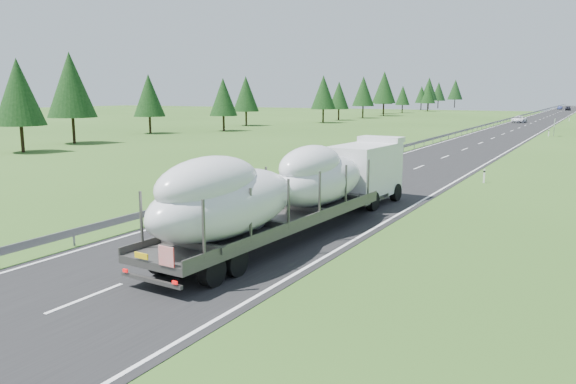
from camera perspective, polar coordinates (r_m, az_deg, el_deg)
The scene contains 10 objects.
ground at distance 19.03m, azimuth -19.84°, elevation -10.14°, with size 400.00×400.00×0.00m, color #2C4F1A.
road_surface at distance 112.50m, azimuth 22.49°, elevation 6.06°, with size 10.00×400.00×0.02m, color black.
guardrail at distance 113.18m, azimuth 19.84°, elevation 6.55°, with size 0.10×400.00×0.76m.
marker_posts at distance 166.73m, azimuth 27.14°, elevation 6.97°, with size 0.13×350.08×1.00m.
highway_sign at distance 91.82m, azimuth 25.46°, elevation 6.25°, with size 0.08×0.90×2.60m.
tree_line_left at distance 129.86m, azimuth 3.09°, elevation 10.28°, with size 14.98×268.67×12.25m.
boat_truck at distance 25.10m, azimuth 0.80°, elevation 0.70°, with size 3.57×20.42×4.18m.
distant_van at distance 131.06m, azimuth 22.42°, elevation 6.84°, with size 2.40×5.21×1.45m, color white.
distant_car_dark at distance 228.05m, azimuth 26.56°, elevation 7.62°, with size 1.85×4.59×1.56m, color black.
distant_car_blue at distance 239.63m, azimuth 25.91°, elevation 7.70°, with size 1.34×3.86×1.27m, color navy.
Camera 1 is at (13.78, -11.47, 6.38)m, focal length 35.00 mm.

